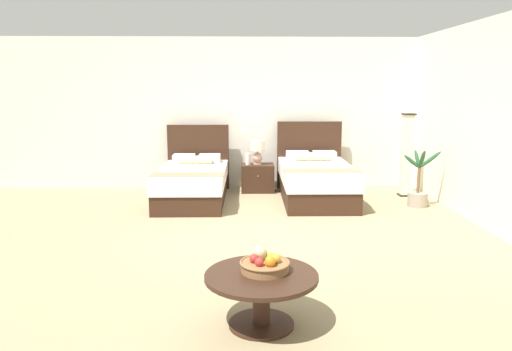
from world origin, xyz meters
TOP-DOWN VIEW (x-y plane):
  - ground_plane at (0.00, 0.00)m, footprint 9.85×10.38m
  - wall_back at (0.00, 3.39)m, footprint 9.85×0.12m
  - wall_side_right at (3.13, 0.40)m, footprint 0.12×5.98m
  - bed_near_window at (-1.04, 2.16)m, footprint 1.15×2.13m
  - bed_near_corner at (1.04, 2.16)m, footprint 1.21×2.11m
  - nightstand at (0.07, 2.86)m, footprint 0.59×0.46m
  - table_lamp at (0.07, 2.88)m, footprint 0.27×0.27m
  - vase at (-0.10, 2.82)m, footprint 0.09×0.09m
  - coffee_table at (-0.05, -2.26)m, footprint 0.91×0.91m
  - fruit_bowl at (-0.02, -2.20)m, footprint 0.41×0.41m
  - floor_lamp_corner at (2.67, 2.43)m, footprint 0.21×0.21m
  - potted_palm at (2.61, 1.64)m, footprint 0.61×0.48m

SIDE VIEW (x-z plane):
  - ground_plane at x=0.00m, z-range -0.02..0.00m
  - potted_palm at x=2.61m, z-range -0.23..0.72m
  - nightstand at x=0.07m, z-range 0.00..0.50m
  - bed_near_window at x=-1.04m, z-range -0.29..0.92m
  - coffee_table at x=-0.05m, z-range 0.10..0.53m
  - bed_near_corner at x=1.04m, z-range -0.29..0.97m
  - fruit_bowl at x=-0.02m, z-range 0.40..0.59m
  - vase at x=-0.10m, z-range 0.50..0.71m
  - floor_lamp_corner at x=2.67m, z-range 0.00..1.45m
  - table_lamp at x=0.07m, z-range 0.56..1.00m
  - wall_back at x=0.00m, z-range 0.00..2.81m
  - wall_side_right at x=3.13m, z-range 0.00..2.81m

